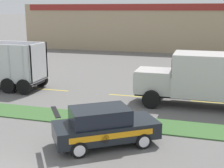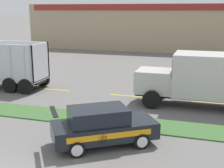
% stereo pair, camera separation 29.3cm
% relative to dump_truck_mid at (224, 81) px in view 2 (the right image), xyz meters
% --- Properties ---
extents(grass_verge, '(120.00, 2.02, 0.06)m').
position_rel_dump_truck_mid_xyz_m(grass_verge, '(-7.85, -4.00, -1.60)').
color(grass_verge, '#3D6633').
rests_on(grass_verge, ground_plane).
extents(centre_line_4, '(2.40, 0.14, 0.01)m').
position_rel_dump_truck_mid_xyz_m(centre_line_4, '(-11.38, 1.01, -1.62)').
color(centre_line_4, yellow).
rests_on(centre_line_4, ground_plane).
extents(centre_line_5, '(2.40, 0.14, 0.01)m').
position_rel_dump_truck_mid_xyz_m(centre_line_5, '(-5.98, 1.01, -1.62)').
color(centre_line_5, yellow).
rests_on(centre_line_5, ground_plane).
extents(centre_line_6, '(2.40, 0.14, 0.01)m').
position_rel_dump_truck_mid_xyz_m(centre_line_6, '(-0.58, 1.01, -1.62)').
color(centre_line_6, yellow).
rests_on(centre_line_6, ground_plane).
extents(dump_truck_mid, '(12.82, 2.75, 3.40)m').
position_rel_dump_truck_mid_xyz_m(dump_truck_mid, '(0.00, 0.00, 0.00)').
color(dump_truck_mid, black).
rests_on(dump_truck_mid, ground_plane).
extents(rally_car, '(4.62, 3.94, 1.69)m').
position_rel_dump_truck_mid_xyz_m(rally_car, '(-5.03, -6.77, -0.77)').
color(rally_car, black).
rests_on(rally_car, ground_plane).
extents(store_building_backdrop, '(34.61, 12.10, 6.31)m').
position_rel_dump_truck_mid_xyz_m(store_building_backdrop, '(-9.09, 28.42, 1.53)').
color(store_building_backdrop, tan).
rests_on(store_building_backdrop, ground_plane).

